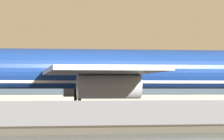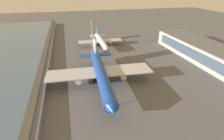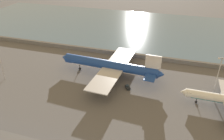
% 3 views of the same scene
% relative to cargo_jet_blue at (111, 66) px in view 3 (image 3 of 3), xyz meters
% --- Properties ---
extents(ground_plane, '(500.00, 500.00, 0.00)m').
position_rel_cargo_jet_blue_xyz_m(ground_plane, '(-6.63, -7.49, -5.73)').
color(ground_plane, '#565659').
extents(waterfront_lagoon, '(320.00, 98.00, 0.01)m').
position_rel_cargo_jet_blue_xyz_m(waterfront_lagoon, '(-6.63, -78.49, -5.73)').
color(waterfront_lagoon, slate).
rests_on(waterfront_lagoon, ground).
extents(shoreline_seawall, '(320.00, 3.00, 0.50)m').
position_rel_cargo_jet_blue_xyz_m(shoreline_seawall, '(-6.63, -27.99, -5.48)').
color(shoreline_seawall, '#474238').
rests_on(shoreline_seawall, ground).
extents(perimeter_fence, '(280.00, 0.10, 2.48)m').
position_rel_cargo_jet_blue_xyz_m(perimeter_fence, '(-6.63, -23.49, -4.49)').
color(perimeter_fence, slate).
rests_on(perimeter_fence, ground).
extents(cargo_jet_blue, '(54.74, 47.33, 15.03)m').
position_rel_cargo_jet_blue_xyz_m(cargo_jet_blue, '(0.00, 0.00, 0.00)').
color(cargo_jet_blue, '#193D93').
rests_on(cargo_jet_blue, ground).
extents(baggage_tug, '(3.13, 3.54, 1.80)m').
position_rel_cargo_jet_blue_xyz_m(baggage_tug, '(-10.77, 9.00, -4.93)').
color(baggage_tug, '#1E2328').
rests_on(baggage_tug, ground).
extents(apron_light_mast_apron_west, '(3.20, 0.40, 19.09)m').
position_rel_cargo_jet_blue_xyz_m(apron_light_mast_apron_west, '(-47.82, 3.75, 5.07)').
color(apron_light_mast_apron_west, '#A8A8AD').
rests_on(apron_light_mast_apron_west, ground).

